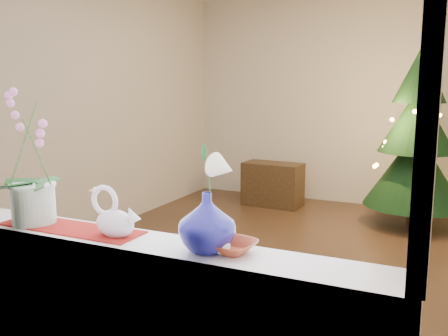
{
  "coord_description": "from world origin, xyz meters",
  "views": [
    {
      "loc": [
        1.17,
        -4.02,
        1.56
      ],
      "look_at": [
        -0.08,
        -1.4,
        1.07
      ],
      "focal_mm": 40.0,
      "sensor_mm": 36.0,
      "label": 1
    }
  ],
  "objects_px": {
    "blue_vase": "(207,218)",
    "amber_dish": "(231,247)",
    "paperweight": "(222,247)",
    "xmas_tree": "(416,138)",
    "orchid_pot": "(30,157)",
    "side_table": "(273,184)",
    "swan": "(115,213)"
  },
  "relations": [
    {
      "from": "blue_vase",
      "to": "amber_dish",
      "type": "xyz_separation_m",
      "value": [
        0.09,
        0.03,
        -0.11
      ]
    },
    {
      "from": "paperweight",
      "to": "xmas_tree",
      "type": "relative_size",
      "value": 0.03
    },
    {
      "from": "xmas_tree",
      "to": "blue_vase",
      "type": "bearing_deg",
      "value": -95.99
    },
    {
      "from": "xmas_tree",
      "to": "orchid_pot",
      "type": "bearing_deg",
      "value": -107.88
    },
    {
      "from": "xmas_tree",
      "to": "side_table",
      "type": "distance_m",
      "value": 1.85
    },
    {
      "from": "orchid_pot",
      "to": "xmas_tree",
      "type": "distance_m",
      "value": 4.33
    },
    {
      "from": "paperweight",
      "to": "amber_dish",
      "type": "relative_size",
      "value": 0.4
    },
    {
      "from": "swan",
      "to": "blue_vase",
      "type": "bearing_deg",
      "value": 0.44
    },
    {
      "from": "orchid_pot",
      "to": "amber_dish",
      "type": "distance_m",
      "value": 1.03
    },
    {
      "from": "amber_dish",
      "to": "side_table",
      "type": "bearing_deg",
      "value": 107.74
    },
    {
      "from": "orchid_pot",
      "to": "swan",
      "type": "xyz_separation_m",
      "value": [
        0.46,
        0.0,
        -0.21
      ]
    },
    {
      "from": "orchid_pot",
      "to": "amber_dish",
      "type": "bearing_deg",
      "value": 1.78
    },
    {
      "from": "blue_vase",
      "to": "paperweight",
      "type": "bearing_deg",
      "value": -12.14
    },
    {
      "from": "paperweight",
      "to": "amber_dish",
      "type": "height_order",
      "value": "paperweight"
    },
    {
      "from": "side_table",
      "to": "amber_dish",
      "type": "bearing_deg",
      "value": -69.38
    },
    {
      "from": "orchid_pot",
      "to": "side_table",
      "type": "height_order",
      "value": "orchid_pot"
    },
    {
      "from": "amber_dish",
      "to": "side_table",
      "type": "relative_size",
      "value": 0.22
    },
    {
      "from": "orchid_pot",
      "to": "amber_dish",
      "type": "height_order",
      "value": "orchid_pot"
    },
    {
      "from": "swan",
      "to": "paperweight",
      "type": "bearing_deg",
      "value": -1.4
    },
    {
      "from": "xmas_tree",
      "to": "side_table",
      "type": "bearing_deg",
      "value": 173.73
    },
    {
      "from": "swan",
      "to": "xmas_tree",
      "type": "relative_size",
      "value": 0.12
    },
    {
      "from": "swan",
      "to": "side_table",
      "type": "height_order",
      "value": "swan"
    },
    {
      "from": "swan",
      "to": "blue_vase",
      "type": "height_order",
      "value": "blue_vase"
    },
    {
      "from": "paperweight",
      "to": "swan",
      "type": "bearing_deg",
      "value": 178.7
    },
    {
      "from": "orchid_pot",
      "to": "swan",
      "type": "distance_m",
      "value": 0.51
    },
    {
      "from": "swan",
      "to": "orchid_pot",
      "type": "bearing_deg",
      "value": -179.9
    },
    {
      "from": "side_table",
      "to": "blue_vase",
      "type": "bearing_deg",
      "value": -70.6
    },
    {
      "from": "xmas_tree",
      "to": "side_table",
      "type": "relative_size",
      "value": 2.63
    },
    {
      "from": "blue_vase",
      "to": "side_table",
      "type": "xyz_separation_m",
      "value": [
        -1.27,
        4.3,
        -0.77
      ]
    },
    {
      "from": "swan",
      "to": "amber_dish",
      "type": "xyz_separation_m",
      "value": [
        0.53,
        0.03,
        -0.08
      ]
    },
    {
      "from": "paperweight",
      "to": "xmas_tree",
      "type": "height_order",
      "value": "xmas_tree"
    },
    {
      "from": "side_table",
      "to": "paperweight",
      "type": "bearing_deg",
      "value": -69.78
    }
  ]
}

